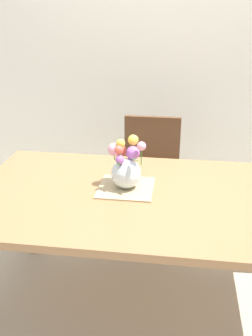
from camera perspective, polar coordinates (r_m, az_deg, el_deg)
name	(u,v)px	position (r m, az deg, el deg)	size (l,w,h in m)	color
ground_plane	(140,306)	(2.50, 2.02, -19.31)	(12.00, 12.00, 0.00)	#B7AD99
back_wall	(163,38)	(3.45, 5.41, 18.28)	(7.00, 0.10, 2.80)	silver
dining_table	(142,207)	(2.11, 2.27, -5.70)	(1.81, 1.06, 0.75)	#9E7047
chair_far	(150,169)	(2.96, 3.56, -0.20)	(0.42, 0.42, 0.90)	brown
placemat	(126,188)	(2.13, 0.00, -2.87)	(0.30, 0.30, 0.01)	tan
flower_vase	(126,167)	(2.09, -0.05, 0.20)	(0.21, 0.21, 0.28)	silver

